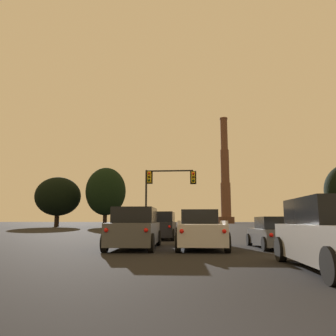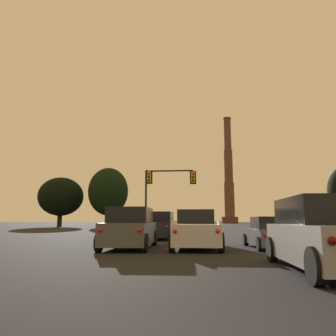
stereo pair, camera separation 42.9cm
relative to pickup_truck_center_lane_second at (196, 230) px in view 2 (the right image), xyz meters
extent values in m
cube|color=silver|center=(0.01, -0.32, -0.14)|extent=(2.12, 5.44, 0.88)
cube|color=black|center=(-0.03, 1.43, 0.66)|extent=(1.88, 1.84, 0.72)
cube|color=silver|center=(-0.90, -1.73, 0.38)|extent=(0.15, 2.43, 0.16)
cube|color=silver|center=(0.98, -1.69, 0.38)|extent=(0.15, 2.43, 0.16)
cylinder|color=black|center=(-1.02, 1.86, -0.40)|extent=(0.24, 0.80, 0.80)
cylinder|color=black|center=(0.94, 1.90, -0.40)|extent=(0.24, 0.80, 0.80)
cylinder|color=black|center=(-0.93, -2.54, -0.40)|extent=(0.24, 0.80, 0.80)
cylinder|color=black|center=(1.03, -2.50, -0.40)|extent=(0.24, 0.80, 0.80)
sphere|color=red|center=(-0.75, -3.06, 0.05)|extent=(0.17, 0.17, 0.17)
sphere|color=red|center=(0.89, -3.02, 0.05)|extent=(0.17, 0.17, 0.17)
cube|color=gray|center=(3.39, -7.12, -0.12)|extent=(1.97, 4.82, 0.95)
cube|color=black|center=(3.39, -7.00, 0.71)|extent=(1.81, 2.82, 0.70)
cylinder|color=black|center=(2.43, -5.20, -0.42)|extent=(0.23, 0.76, 0.76)
cylinder|color=black|center=(4.31, -5.18, -0.42)|extent=(0.23, 0.76, 0.76)
cylinder|color=black|center=(2.47, -9.05, -0.42)|extent=(0.23, 0.76, 0.76)
sphere|color=#500705|center=(2.64, -9.55, 0.09)|extent=(0.17, 0.17, 0.17)
cube|color=#4C4F54|center=(3.43, -0.10, -0.28)|extent=(1.90, 4.08, 0.72)
cube|color=black|center=(3.44, -0.50, 0.36)|extent=(1.65, 1.97, 0.55)
cylinder|color=black|center=(2.51, 1.48, -0.50)|extent=(0.25, 0.61, 0.60)
cylinder|color=black|center=(4.19, 1.56, -0.50)|extent=(0.25, 0.61, 0.60)
cylinder|color=black|center=(2.66, -1.76, -0.50)|extent=(0.25, 0.61, 0.60)
cylinder|color=black|center=(4.34, -1.68, -0.50)|extent=(0.25, 0.61, 0.60)
sphere|color=red|center=(2.84, -2.15, -0.12)|extent=(0.17, 0.17, 0.17)
sphere|color=red|center=(4.20, -2.09, -0.12)|extent=(0.17, 0.17, 0.17)
cube|color=black|center=(-2.65, 6.86, -0.12)|extent=(1.95, 4.81, 0.95)
cube|color=black|center=(-2.65, 6.98, 0.71)|extent=(1.80, 2.81, 0.70)
cylinder|color=black|center=(-3.60, 8.78, -0.42)|extent=(0.22, 0.76, 0.76)
cylinder|color=black|center=(-1.72, 8.79, -0.42)|extent=(0.22, 0.76, 0.76)
cylinder|color=black|center=(-3.57, 4.93, -0.42)|extent=(0.22, 0.76, 0.76)
cylinder|color=black|center=(-1.69, 4.94, -0.42)|extent=(0.22, 0.76, 0.76)
sphere|color=red|center=(-3.41, 4.43, 0.09)|extent=(0.17, 0.17, 0.17)
sphere|color=red|center=(-1.85, 4.44, 0.09)|extent=(0.17, 0.17, 0.17)
cube|color=#4C4F54|center=(-3.01, -0.80, -0.12)|extent=(2.11, 4.87, 0.95)
cube|color=black|center=(-3.01, -0.68, 0.71)|extent=(1.89, 2.87, 0.70)
cylinder|color=black|center=(-4.03, 1.08, -0.42)|extent=(0.25, 0.77, 0.76)
cylinder|color=black|center=(-2.15, 1.16, -0.42)|extent=(0.25, 0.77, 0.76)
cylinder|color=black|center=(-3.87, -2.76, -0.42)|extent=(0.25, 0.77, 0.76)
cylinder|color=black|center=(-1.99, -2.69, -0.42)|extent=(0.25, 0.77, 0.76)
sphere|color=red|center=(-3.69, -3.25, 0.09)|extent=(0.17, 0.17, 0.17)
sphere|color=red|center=(-2.13, -3.19, 0.09)|extent=(0.17, 0.17, 0.17)
cylinder|color=black|center=(-4.84, 14.32, 2.19)|extent=(0.18, 0.18, 5.98)
cylinder|color=black|center=(-4.84, 14.32, -0.75)|extent=(0.40, 0.40, 0.10)
cube|color=yellow|center=(-4.55, 14.32, 4.51)|extent=(0.34, 0.34, 1.04)
cube|color=black|center=(-4.55, 14.50, 4.51)|extent=(0.58, 0.03, 1.25)
sphere|color=red|center=(-4.55, 14.13, 4.83)|extent=(0.22, 0.22, 0.22)
sphere|color=#352604|center=(-4.55, 14.13, 4.51)|extent=(0.22, 0.22, 0.22)
sphere|color=black|center=(-4.55, 14.13, 4.19)|extent=(0.22, 0.22, 0.22)
cylinder|color=black|center=(-2.64, 14.32, 5.08)|extent=(4.41, 0.14, 0.14)
sphere|color=black|center=(-4.84, 14.32, 5.08)|extent=(0.18, 0.18, 0.18)
cube|color=yellow|center=(-0.43, 14.32, 4.44)|extent=(0.34, 0.34, 1.04)
cube|color=black|center=(-0.43, 14.50, 4.44)|extent=(0.58, 0.03, 1.25)
sphere|color=red|center=(-0.43, 14.13, 4.76)|extent=(0.22, 0.22, 0.22)
sphere|color=#352604|center=(-0.43, 14.13, 4.44)|extent=(0.22, 0.22, 0.22)
sphere|color=black|center=(-0.43, 14.13, 4.12)|extent=(0.22, 0.22, 0.22)
cylinder|color=#523427|center=(13.04, 132.99, 0.66)|extent=(7.18, 7.18, 2.92)
cylinder|color=brown|center=(13.04, 132.99, 9.74)|extent=(4.49, 4.49, 15.25)
cylinder|color=brown|center=(13.04, 132.99, 24.99)|extent=(3.86, 3.86, 15.25)
cylinder|color=brown|center=(13.04, 132.99, 40.23)|extent=(3.23, 3.23, 15.25)
cylinder|color=brown|center=(13.04, 132.99, 47.51)|extent=(3.62, 3.62, 0.70)
cylinder|color=black|center=(-29.12, 50.50, 0.82)|extent=(0.95, 0.95, 3.26)
ellipsoid|color=black|center=(-29.12, 50.50, 5.48)|extent=(9.46, 8.51, 8.09)
cylinder|color=black|center=(-18.63, 49.51, 0.96)|extent=(0.82, 0.82, 3.53)
ellipsoid|color=black|center=(-18.63, 49.51, 6.38)|extent=(8.16, 7.35, 9.73)
camera|label=1|loc=(-0.17, -15.97, 0.46)|focal=35.00mm
camera|label=2|loc=(0.26, -15.93, 0.46)|focal=35.00mm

